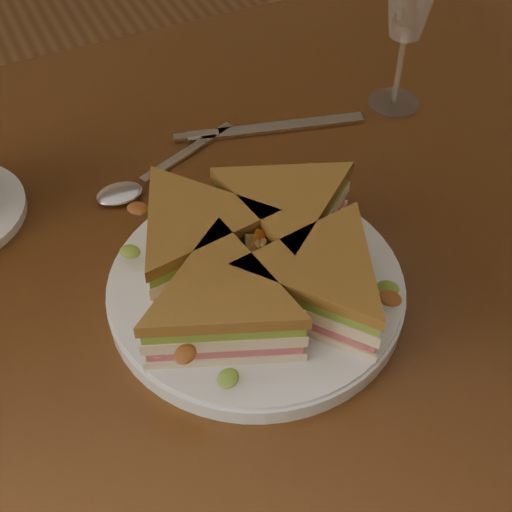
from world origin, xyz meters
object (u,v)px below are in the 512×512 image
object	(u,v)px
spoon	(137,184)
knife	(263,129)
table	(246,298)
plate	(256,289)
sandwich_wedges	(256,260)

from	to	relation	value
spoon	knife	distance (m)	0.16
knife	table	bearing A→B (deg)	-107.56
spoon	knife	world-z (taller)	spoon
plate	spoon	bearing A→B (deg)	104.51
table	knife	distance (m)	0.19
table	plate	bearing A→B (deg)	-107.70
plate	knife	world-z (taller)	plate
sandwich_wedges	knife	distance (m)	0.24
table	spoon	world-z (taller)	spoon
sandwich_wedges	knife	xyz separation A→B (m)	(0.11, 0.21, -0.04)
table	sandwich_wedges	world-z (taller)	sandwich_wedges
sandwich_wedges	spoon	distance (m)	0.19
plate	sandwich_wedges	xyz separation A→B (m)	(-0.00, -0.00, 0.04)
table	spoon	bearing A→B (deg)	123.43
sandwich_wedges	table	bearing A→B (deg)	72.30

